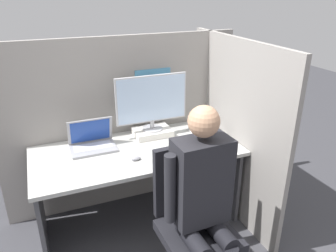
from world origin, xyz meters
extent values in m
plane|color=#3D3D42|center=(0.00, 0.00, 0.00)|extent=(12.00, 12.00, 0.00)
cube|color=gray|center=(0.00, 0.78, 0.77)|extent=(2.13, 0.04, 1.55)
cube|color=#4C8EB7|center=(0.28, 0.76, 1.08)|extent=(0.33, 0.01, 0.34)
cube|color=#F4EA66|center=(0.07, 0.76, 1.13)|extent=(0.08, 0.01, 0.08)
cube|color=#EA9EC6|center=(0.39, 0.76, 0.96)|extent=(0.09, 0.01, 0.09)
cube|color=gray|center=(0.84, 0.30, 0.77)|extent=(0.04, 1.41, 1.55)
cube|color=#B7B7B2|center=(0.00, 0.38, 0.69)|extent=(1.63, 0.76, 0.03)
cube|color=#4C4C51|center=(-0.78, 0.38, 0.34)|extent=(0.03, 0.65, 0.68)
cube|color=#4C4C51|center=(0.78, 0.38, 0.34)|extent=(0.03, 0.65, 0.68)
cube|color=white|center=(0.21, 0.59, 0.74)|extent=(0.32, 0.23, 0.06)
cylinder|color=#B2B2B7|center=(0.21, 0.59, 0.77)|extent=(0.18, 0.18, 0.01)
cylinder|color=#B2B2B7|center=(0.21, 0.59, 0.82)|extent=(0.04, 0.04, 0.07)
cube|color=#B2B2B7|center=(0.21, 0.60, 1.04)|extent=(0.62, 0.02, 0.40)
cube|color=silver|center=(0.21, 0.59, 1.04)|extent=(0.59, 0.00, 0.38)
cube|color=#99999E|center=(-0.32, 0.51, 0.72)|extent=(0.35, 0.23, 0.02)
cube|color=silver|center=(-0.32, 0.53, 0.73)|extent=(0.30, 0.13, 0.00)
cube|color=#99999E|center=(-0.32, 0.59, 0.84)|extent=(0.35, 0.08, 0.23)
cube|color=#1E3D93|center=(-0.32, 0.59, 0.84)|extent=(0.31, 0.06, 0.20)
ellipsoid|color=gray|center=(-0.06, 0.22, 0.72)|extent=(0.07, 0.04, 0.03)
cube|color=black|center=(0.72, 0.33, 0.73)|extent=(0.04, 0.12, 0.04)
cone|color=orange|center=(0.39, 0.20, 0.74)|extent=(0.05, 0.11, 0.05)
cylinder|color=green|center=(0.39, 0.27, 0.74)|extent=(0.03, 0.02, 0.03)
cube|color=black|center=(0.17, -0.38, 0.41)|extent=(0.47, 0.47, 0.07)
cube|color=black|center=(0.18, -0.12, 0.70)|extent=(0.44, 0.06, 0.51)
cylinder|color=black|center=(0.08, -0.49, 0.50)|extent=(0.12, 0.30, 0.11)
cylinder|color=black|center=(0.26, -0.49, 0.50)|extent=(0.12, 0.30, 0.11)
cube|color=#232328|center=(0.17, -0.38, 0.83)|extent=(0.35, 0.21, 0.55)
sphere|color=tan|center=(0.17, -0.38, 1.22)|extent=(0.18, 0.18, 0.18)
cylinder|color=#232328|center=(-0.03, -0.39, 0.83)|extent=(0.07, 0.07, 0.44)
cylinder|color=#232328|center=(0.38, -0.38, 0.83)|extent=(0.07, 0.07, 0.44)
cylinder|color=white|center=(0.58, 0.56, 0.76)|extent=(0.09, 0.09, 0.10)
camera|label=1|loc=(-0.65, -1.86, 1.91)|focal=35.00mm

